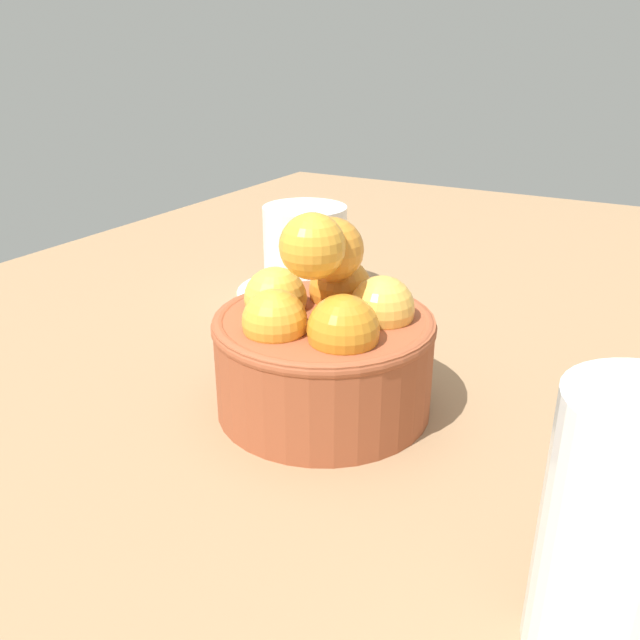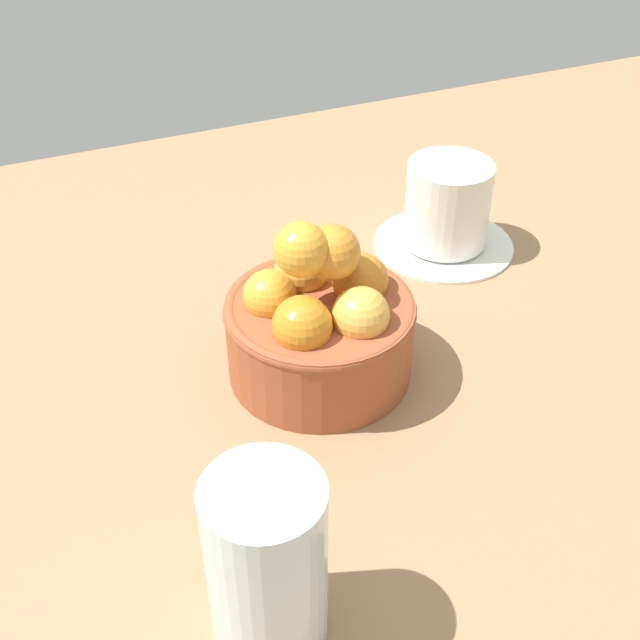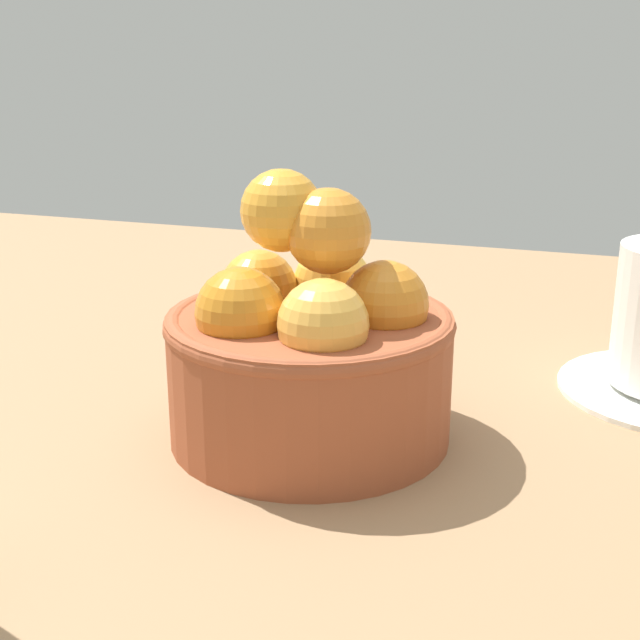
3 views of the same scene
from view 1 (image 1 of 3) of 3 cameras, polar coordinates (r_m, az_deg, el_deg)
ground_plane at (r=45.14cm, az=0.31°, el=-9.59°), size 148.34×92.67×3.78cm
terracotta_bowl at (r=41.94cm, az=0.39°, el=-1.94°), size 14.26×14.26×13.46cm
coffee_cup at (r=62.54cm, az=-1.30°, el=5.65°), size 13.32×13.32×8.52cm
water_glass at (r=27.67cm, az=25.34°, el=-16.68°), size 6.40×6.40×11.46cm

